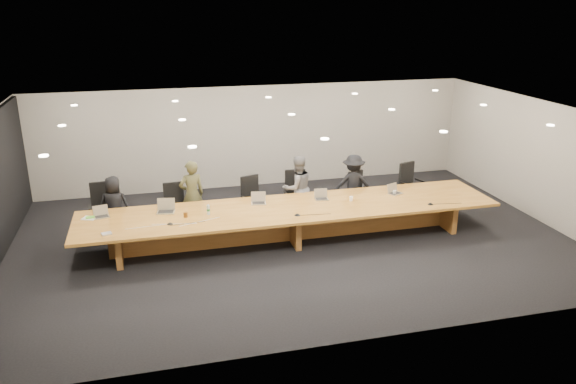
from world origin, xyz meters
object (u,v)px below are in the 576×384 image
(mic_right, at_px, (430,204))
(conference_table, at_px, (291,217))
(chair_mid_right, at_px, (297,195))
(water_bottle, at_px, (208,210))
(chair_far_right, at_px, (412,185))
(amber_mug, at_px, (186,215))
(laptop_a, at_px, (101,212))
(paper_cup_near, at_px, (351,199))
(laptop_d, at_px, (322,195))
(av_box, at_px, (107,234))
(mic_center, at_px, (297,215))
(chair_mid_left, at_px, (254,199))
(mic_left, at_px, (170,223))
(laptop_b, at_px, (165,206))
(chair_right, at_px, (360,193))
(chair_left, at_px, (175,207))
(person_c, at_px, (298,188))
(person_d, at_px, (353,184))
(chair_far_left, at_px, (104,209))
(person_a, at_px, (114,206))
(paper_cup_far, at_px, (394,192))
(person_b, at_px, (192,195))
(laptop_e, at_px, (396,189))
(laptop_c, at_px, (258,198))

(mic_right, bearing_deg, conference_table, 169.21)
(chair_mid_right, xyz_separation_m, water_bottle, (-2.23, -1.19, 0.26))
(chair_far_right, distance_m, amber_mug, 5.91)
(laptop_a, relative_size, paper_cup_near, 3.04)
(laptop_d, bearing_deg, paper_cup_near, -16.25)
(amber_mug, height_order, av_box, amber_mug)
(mic_center, bearing_deg, laptop_d, 46.08)
(chair_mid_left, bearing_deg, conference_table, -85.18)
(mic_left, bearing_deg, chair_mid_left, 38.58)
(laptop_b, height_order, amber_mug, laptop_b)
(chair_right, height_order, chair_far_right, chair_far_right)
(chair_left, height_order, laptop_a, chair_left)
(person_c, relative_size, mic_right, 12.32)
(conference_table, relative_size, person_d, 6.12)
(person_d, height_order, laptop_a, person_d)
(person_d, distance_m, mic_right, 2.12)
(laptop_b, bearing_deg, laptop_d, 9.37)
(chair_mid_left, height_order, water_bottle, chair_mid_left)
(chair_far_left, xyz_separation_m, chair_mid_right, (4.40, -0.11, -0.01))
(person_c, distance_m, paper_cup_near, 1.42)
(chair_right, distance_m, mic_right, 2.00)
(person_a, xyz_separation_m, amber_mug, (1.46, -1.23, 0.12))
(person_c, xyz_separation_m, paper_cup_far, (2.07, -0.88, 0.01))
(conference_table, bearing_deg, person_a, 161.97)
(laptop_b, bearing_deg, person_b, 64.84)
(paper_cup_near, bearing_deg, person_a, 167.52)
(chair_far_right, xyz_separation_m, paper_cup_near, (-2.11, -1.25, 0.24))
(person_a, relative_size, laptop_e, 4.55)
(laptop_c, bearing_deg, amber_mug, -155.90)
(chair_mid_left, xyz_separation_m, laptop_a, (-3.36, -0.88, 0.32))
(person_b, height_order, person_d, person_b)
(paper_cup_near, distance_m, av_box, 5.21)
(conference_table, relative_size, chair_right, 8.61)
(chair_far_left, height_order, paper_cup_near, chair_far_left)
(chair_mid_left, relative_size, mic_left, 8.93)
(paper_cup_near, xyz_separation_m, paper_cup_far, (1.12, 0.18, -0.00))
(conference_table, bearing_deg, laptop_a, 174.24)
(water_bottle, relative_size, mic_center, 1.57)
(laptop_a, distance_m, paper_cup_far, 6.44)
(laptop_b, height_order, paper_cup_near, laptop_b)
(laptop_e, distance_m, mic_right, 0.96)
(water_bottle, bearing_deg, person_b, 100.63)
(laptop_d, xyz_separation_m, av_box, (-4.56, -0.88, -0.10))
(water_bottle, height_order, mic_center, water_bottle)
(person_d, bearing_deg, laptop_e, 137.82)
(mic_center, bearing_deg, conference_table, 89.86)
(person_a, height_order, paper_cup_far, person_a)
(chair_left, bearing_deg, mic_left, -100.09)
(person_b, distance_m, mic_center, 2.65)
(chair_mid_left, relative_size, chair_right, 1.05)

